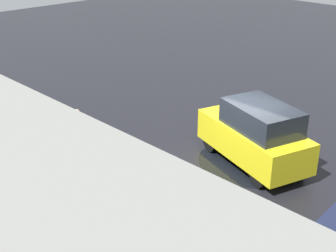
{
  "coord_description": "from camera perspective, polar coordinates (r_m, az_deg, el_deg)",
  "views": [
    {
      "loc": [
        -7.91,
        10.44,
        7.15
      ],
      "look_at": [
        2.11,
        0.63,
        0.9
      ],
      "focal_mm": 50.0,
      "sensor_mm": 36.0,
      "label": 1
    }
  ],
  "objects": [
    {
      "name": "ground_plane",
      "position": [
        14.92,
        7.45,
        -4.83
      ],
      "size": [
        60.0,
        60.0,
        0.0
      ],
      "primitive_type": "plane",
      "color": "black"
    },
    {
      "name": "kerb_strip",
      "position": [
        12.34,
        -5.09,
        -11.38
      ],
      "size": [
        24.0,
        3.2,
        0.04
      ],
      "primitive_type": "cube",
      "color": "slate",
      "rests_on": "ground"
    },
    {
      "name": "moving_hatchback",
      "position": [
        14.71,
        10.6,
        -1.01
      ],
      "size": [
        4.23,
        2.77,
        2.06
      ],
      "color": "yellow",
      "rests_on": "ground"
    },
    {
      "name": "fire_hydrant",
      "position": [
        15.88,
        -9.46,
        -1.47
      ],
      "size": [
        0.42,
        0.31,
        0.8
      ],
      "color": "#197A2D",
      "rests_on": "ground"
    },
    {
      "name": "pedestrian",
      "position": [
        16.34,
        -10.95,
        0.26
      ],
      "size": [
        0.25,
        0.57,
        1.22
      ],
      "color": "#B2262D",
      "rests_on": "ground"
    },
    {
      "name": "metal_railing",
      "position": [
        10.58,
        -9.02,
        -13.67
      ],
      "size": [
        11.62,
        0.04,
        1.05
      ],
      "color": "#B7BABF",
      "rests_on": "ground"
    },
    {
      "name": "sign_post",
      "position": [
        14.77,
        -17.06,
        0.76
      ],
      "size": [
        0.07,
        0.44,
        2.4
      ],
      "color": "#4C4C51",
      "rests_on": "ground"
    },
    {
      "name": "puddle_patch",
      "position": [
        15.33,
        10.19,
        -4.16
      ],
      "size": [
        3.46,
        3.46,
        0.01
      ],
      "primitive_type": "cylinder",
      "color": "black",
      "rests_on": "ground"
    }
  ]
}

